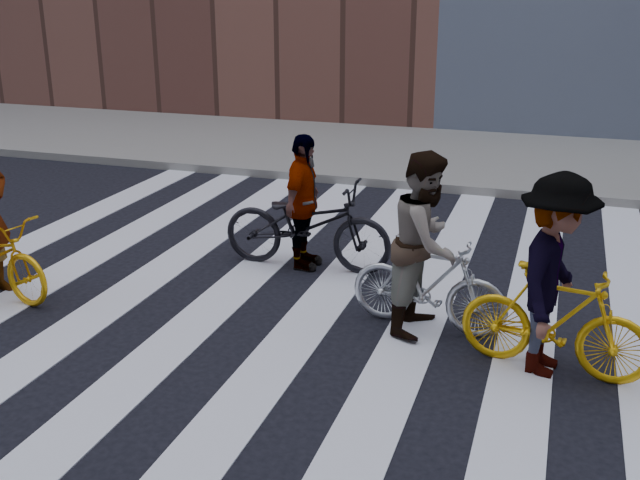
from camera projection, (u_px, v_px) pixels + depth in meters
The scene contains 9 objects.
ground at pixel (276, 298), 8.42m from camera, with size 100.00×100.00×0.00m, color black.
sidewalk_far at pixel (411, 154), 15.13m from camera, with size 100.00×5.00×0.15m, color gray.
zebra_crosswalk at pixel (276, 297), 8.42m from camera, with size 8.25×10.00×0.01m.
bike_silver_mid at pixel (429, 284), 7.53m from camera, with size 0.46×1.63×0.98m, color silver.
bike_yellow_right at pixel (555, 320), 6.68m from camera, with size 0.48×1.69×1.01m, color #FCB70E.
bike_dark_rear at pixel (307, 225), 9.14m from camera, with size 0.74×2.12×1.12m, color black.
rider_mid at pixel (426, 243), 7.40m from camera, with size 0.90×0.70×1.85m, color slate.
rider_right at pixel (554, 276), 6.56m from camera, with size 1.20×0.69×1.85m, color slate.
rider_rear at pixel (303, 202), 9.07m from camera, with size 0.98×0.41×1.67m, color slate.
Camera 1 is at (2.90, -7.20, 3.37)m, focal length 42.00 mm.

